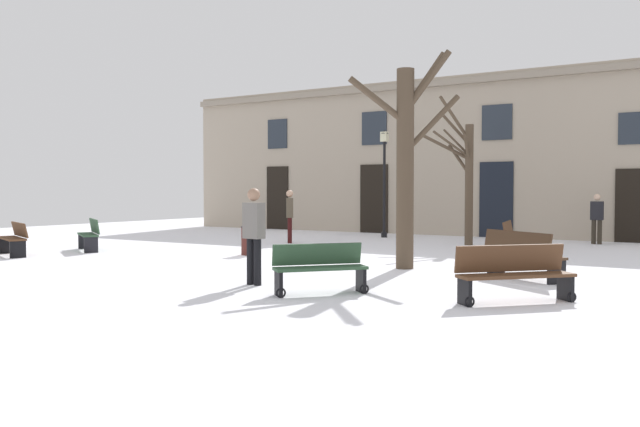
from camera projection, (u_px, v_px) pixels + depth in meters
name	position (u px, v px, depth m)	size (l,w,h in m)	color
ground_plane	(278.00, 258.00, 16.77)	(37.13, 37.13, 0.00)	white
building_facade	(432.00, 155.00, 25.48)	(23.20, 0.60, 6.09)	tan
tree_center	(465.00, 173.00, 20.68)	(1.71, 1.50, 4.78)	#4C3D2D
tree_foreground	(407.00, 157.00, 14.42)	(2.06, 1.70, 4.79)	#4C3D2D
streetlamp	(384.00, 172.00, 23.99)	(0.30, 0.30, 3.95)	black
litter_bin	(250.00, 240.00, 17.56)	(0.50, 0.50, 0.77)	#4C1E19
bench_facing_shops	(320.00, 268.00, 10.94)	(1.37, 1.46, 0.84)	#2D4C33
bench_back_to_back_left	(14.00, 238.00, 17.37)	(1.68, 1.05, 0.89)	#51331E
bench_far_corner	(522.00, 254.00, 12.79)	(1.78, 1.40, 0.94)	#3D2819
bench_back_to_back_right	(90.00, 234.00, 18.79)	(1.56, 1.20, 0.92)	#2D4C33
bench_by_litter_bin	(503.00, 236.00, 18.45)	(0.70, 1.71, 0.87)	#51331E
bench_near_lamp	(514.00, 273.00, 10.11)	(1.62, 1.65, 0.89)	#51331E
person_near_bench	(290.00, 214.00, 21.49)	(0.40, 0.44, 1.75)	#350F0F
person_strolling	(597.00, 216.00, 21.04)	(0.38, 0.22, 1.62)	#2D271E
person_crossing_plaza	(254.00, 231.00, 11.95)	(0.40, 0.27, 1.78)	black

